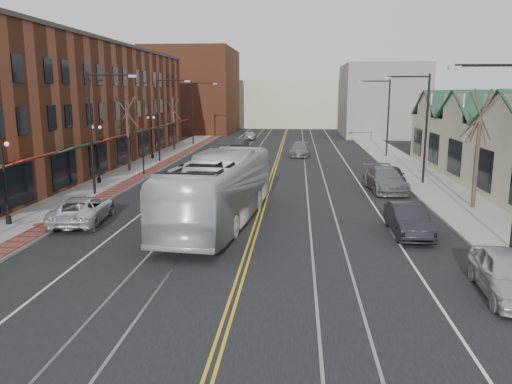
% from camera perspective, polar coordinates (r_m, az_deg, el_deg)
% --- Properties ---
extents(ground, '(160.00, 160.00, 0.00)m').
position_cam_1_polar(ground, '(17.41, -2.50, -11.92)').
color(ground, black).
rests_on(ground, ground).
extents(sidewalk_left, '(4.00, 120.00, 0.15)m').
position_cam_1_polar(sidewalk_left, '(39.11, -16.37, 0.91)').
color(sidewalk_left, gray).
rests_on(sidewalk_left, ground).
extents(sidewalk_right, '(4.00, 120.00, 0.15)m').
position_cam_1_polar(sidewalk_right, '(37.82, 19.93, 0.34)').
color(sidewalk_right, gray).
rests_on(sidewalk_right, ground).
extents(building_left, '(10.00, 50.00, 11.00)m').
position_cam_1_polar(building_left, '(47.77, -21.65, 8.96)').
color(building_left, brown).
rests_on(building_left, ground).
extents(backdrop_left, '(14.00, 18.00, 14.00)m').
position_cam_1_polar(backdrop_left, '(87.73, -7.23, 11.40)').
color(backdrop_left, brown).
rests_on(backdrop_left, ground).
extents(backdrop_mid, '(22.00, 14.00, 9.00)m').
position_cam_1_polar(backdrop_mid, '(100.90, 3.68, 10.04)').
color(backdrop_mid, '#BDB091').
rests_on(backdrop_mid, ground).
extents(backdrop_right, '(12.00, 16.00, 11.00)m').
position_cam_1_polar(backdrop_right, '(81.89, 14.11, 10.11)').
color(backdrop_right, slate).
rests_on(backdrop_right, ground).
extents(streetlight_l_1, '(3.33, 0.25, 8.00)m').
position_cam_1_polar(streetlight_l_1, '(34.50, -17.73, 7.78)').
color(streetlight_l_1, black).
rests_on(streetlight_l_1, sidewalk_left).
extents(streetlight_l_2, '(3.33, 0.25, 8.00)m').
position_cam_1_polar(streetlight_l_2, '(49.65, -10.66, 9.07)').
color(streetlight_l_2, black).
rests_on(streetlight_l_2, sidewalk_left).
extents(streetlight_l_3, '(3.33, 0.25, 8.00)m').
position_cam_1_polar(streetlight_l_3, '(65.21, -6.90, 9.70)').
color(streetlight_l_3, black).
rests_on(streetlight_l_3, sidewalk_left).
extents(streetlight_r_0, '(3.33, 0.25, 8.00)m').
position_cam_1_polar(streetlight_r_0, '(23.69, 27.17, 5.65)').
color(streetlight_r_0, black).
rests_on(streetlight_r_0, sidewalk_right).
extents(streetlight_r_1, '(3.33, 0.25, 8.00)m').
position_cam_1_polar(streetlight_r_1, '(38.94, 18.31, 8.10)').
color(streetlight_r_1, black).
rests_on(streetlight_r_1, sidewalk_right).
extents(streetlight_r_2, '(3.33, 0.25, 8.00)m').
position_cam_1_polar(streetlight_r_2, '(54.62, 14.44, 9.11)').
color(streetlight_r_2, black).
rests_on(streetlight_r_2, sidewalk_right).
extents(lamppost_l_1, '(0.84, 0.28, 4.27)m').
position_cam_1_polar(lamppost_l_1, '(28.50, -26.75, 0.71)').
color(lamppost_l_1, black).
rests_on(lamppost_l_1, sidewalk_left).
extents(lamppost_l_2, '(0.84, 0.28, 4.27)m').
position_cam_1_polar(lamppost_l_2, '(39.10, -17.64, 3.99)').
color(lamppost_l_2, black).
rests_on(lamppost_l_2, sidewalk_left).
extents(lamppost_l_3, '(0.84, 0.28, 4.27)m').
position_cam_1_polar(lamppost_l_3, '(52.23, -11.83, 6.03)').
color(lamppost_l_3, black).
rests_on(lamppost_l_3, sidewalk_left).
extents(tree_left_near, '(1.78, 1.37, 6.48)m').
position_cam_1_polar(tree_left_near, '(44.44, -14.46, 6.70)').
color(tree_left_near, '#382B21').
rests_on(tree_left_near, sidewalk_left).
extents(tree_left_far, '(1.66, 1.28, 6.02)m').
position_cam_1_polar(tree_left_far, '(59.77, -9.41, 7.80)').
color(tree_left_far, '#382B21').
rests_on(tree_left_far, sidewalk_left).
extents(tree_right_mid, '(1.90, 1.46, 6.93)m').
position_cam_1_polar(tree_right_mid, '(31.77, 24.02, 4.76)').
color(tree_right_mid, '#382B21').
rests_on(tree_right_mid, sidewalk_right).
extents(manhole_far, '(0.60, 0.60, 0.02)m').
position_cam_1_polar(manhole_far, '(28.12, -23.59, -3.42)').
color(manhole_far, '#592D19').
rests_on(manhole_far, sidewalk_left).
extents(traffic_signal, '(0.18, 0.15, 3.80)m').
position_cam_1_polar(traffic_signal, '(42.06, -12.81, 4.93)').
color(traffic_signal, black).
rests_on(traffic_signal, sidewalk_left).
extents(transit_bus, '(4.50, 13.47, 3.68)m').
position_cam_1_polar(transit_bus, '(26.26, -4.22, 0.29)').
color(transit_bus, silver).
rests_on(transit_bus, ground).
extents(parked_suv, '(3.05, 5.49, 1.45)m').
position_cam_1_polar(parked_suv, '(28.10, -19.22, -1.90)').
color(parked_suv, silver).
rests_on(parked_suv, ground).
extents(parked_car_a, '(2.21, 4.74, 1.57)m').
position_cam_1_polar(parked_car_a, '(19.24, 26.86, -8.37)').
color(parked_car_a, '#B4B6BC').
rests_on(parked_car_a, ground).
extents(parked_car_b, '(1.67, 4.63, 1.52)m').
position_cam_1_polar(parked_car_b, '(25.38, 17.01, -3.08)').
color(parked_car_b, black).
rests_on(parked_car_b, ground).
extents(parked_car_c, '(2.78, 5.89, 1.66)m').
position_cam_1_polar(parked_car_c, '(36.16, 14.53, 1.40)').
color(parked_car_c, slate).
rests_on(parked_car_c, ground).
extents(parked_car_d, '(1.67, 3.97, 1.34)m').
position_cam_1_polar(parked_car_d, '(39.28, 15.35, 1.90)').
color(parked_car_d, black).
rests_on(parked_car_d, ground).
extents(distant_car_left, '(1.80, 4.59, 1.49)m').
position_cam_1_polar(distant_car_left, '(58.83, -1.89, 5.41)').
color(distant_car_left, '#222328').
rests_on(distant_car_left, ground).
extents(distant_car_right, '(2.28, 5.07, 1.44)m').
position_cam_1_polar(distant_car_right, '(54.57, 5.02, 4.88)').
color(distant_car_right, slate).
rests_on(distant_car_right, ground).
extents(distant_car_far, '(1.57, 3.81, 1.29)m').
position_cam_1_polar(distant_car_far, '(72.85, -0.67, 6.50)').
color(distant_car_far, '#989B9E').
rests_on(distant_car_far, ground).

